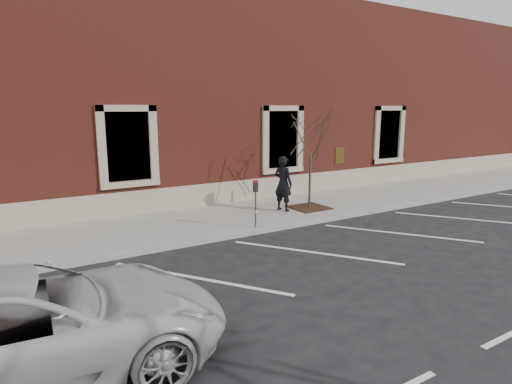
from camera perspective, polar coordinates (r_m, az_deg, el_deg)
ground at (r=12.74m, az=1.42°, el=-5.31°), size 120.00×120.00×0.00m
sidewalk_near at (r=14.16m, az=-2.44°, el=-3.31°), size 40.00×3.50×0.15m
curb_near at (r=12.68m, az=1.55°, el=-5.04°), size 40.00×0.12×0.15m
parking_stripes at (r=11.04m, az=7.71°, el=-7.99°), size 28.00×4.40×0.01m
building_civic at (r=19.18m, az=-11.50°, el=12.08°), size 40.00×8.62×8.00m
man at (r=14.52m, az=3.64°, el=1.14°), size 0.65×0.80×1.88m
parking_meter at (r=12.40m, az=-0.07°, el=-0.39°), size 0.13×0.10×1.41m
tree_grate at (r=15.17m, az=7.10°, el=-2.06°), size 1.24×1.24×0.03m
sapling at (r=14.80m, az=7.33°, el=7.30°), size 2.14×2.14×3.56m
white_truck at (r=6.65m, az=-28.76°, el=-15.63°), size 5.59×2.82×1.52m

